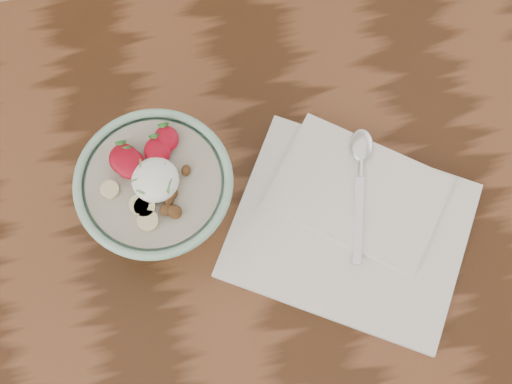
% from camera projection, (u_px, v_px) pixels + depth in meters
% --- Properties ---
extents(table, '(1.60, 0.90, 0.75)m').
position_uv_depth(table, '(145.00, 311.00, 0.94)').
color(table, '#371D0D').
rests_on(table, ground).
extents(breakfast_bowl, '(0.18, 0.18, 0.12)m').
position_uv_depth(breakfast_bowl, '(157.00, 192.00, 0.83)').
color(breakfast_bowl, '#89B99F').
rests_on(breakfast_bowl, table).
extents(napkin, '(0.35, 0.34, 0.02)m').
position_uv_depth(napkin, '(352.00, 222.00, 0.88)').
color(napkin, white).
rests_on(napkin, table).
extents(spoon, '(0.07, 0.17, 0.01)m').
position_uv_depth(spoon, '(361.00, 163.00, 0.89)').
color(spoon, silver).
rests_on(spoon, napkin).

